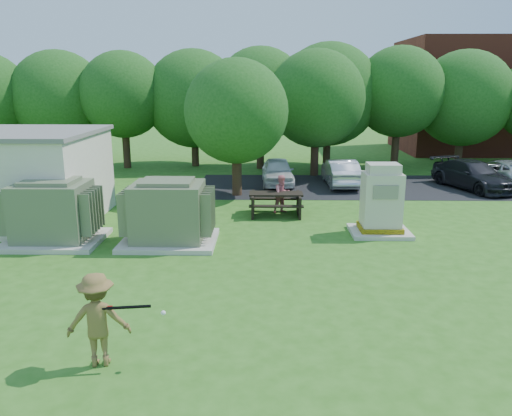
{
  "coord_description": "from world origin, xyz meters",
  "views": [
    {
      "loc": [
        0.26,
        -10.77,
        5.07
      ],
      "look_at": [
        0.0,
        4.0,
        1.3
      ],
      "focal_mm": 35.0,
      "sensor_mm": 36.0,
      "label": 1
    }
  ],
  "objects_px": {
    "generator_cabinet": "(381,204)",
    "batter": "(98,320)",
    "transformer_left": "(53,213)",
    "car_silver_a": "(340,172)",
    "transformer_right": "(168,214)",
    "picnic_table": "(276,201)",
    "person_at_picnic": "(282,194)",
    "car_silver_b": "(502,172)",
    "car_white": "(278,171)",
    "car_dark": "(473,175)"
  },
  "relations": [
    {
      "from": "generator_cabinet",
      "to": "batter",
      "type": "relative_size",
      "value": 1.37
    },
    {
      "from": "transformer_left",
      "to": "car_silver_a",
      "type": "xyz_separation_m",
      "value": [
        10.53,
        9.24,
        -0.31
      ]
    },
    {
      "from": "transformer_right",
      "to": "car_silver_a",
      "type": "distance_m",
      "value": 11.5
    },
    {
      "from": "picnic_table",
      "to": "batter",
      "type": "height_order",
      "value": "batter"
    },
    {
      "from": "generator_cabinet",
      "to": "car_silver_a",
      "type": "height_order",
      "value": "generator_cabinet"
    },
    {
      "from": "generator_cabinet",
      "to": "picnic_table",
      "type": "relative_size",
      "value": 1.18
    },
    {
      "from": "person_at_picnic",
      "to": "car_silver_b",
      "type": "xyz_separation_m",
      "value": [
        11.19,
        5.65,
        -0.11
      ]
    },
    {
      "from": "car_white",
      "to": "car_silver_b",
      "type": "distance_m",
      "value": 11.23
    },
    {
      "from": "transformer_right",
      "to": "person_at_picnic",
      "type": "xyz_separation_m",
      "value": [
        3.76,
        3.87,
        -0.22
      ]
    },
    {
      "from": "transformer_right",
      "to": "picnic_table",
      "type": "xyz_separation_m",
      "value": [
        3.5,
        3.52,
        -0.42
      ]
    },
    {
      "from": "car_silver_a",
      "to": "person_at_picnic",
      "type": "bearing_deg",
      "value": 58.6
    },
    {
      "from": "car_silver_a",
      "to": "car_silver_b",
      "type": "height_order",
      "value": "car_silver_a"
    },
    {
      "from": "car_silver_a",
      "to": "car_silver_b",
      "type": "xyz_separation_m",
      "value": [
        8.12,
        0.27,
        -0.02
      ]
    },
    {
      "from": "person_at_picnic",
      "to": "car_silver_b",
      "type": "distance_m",
      "value": 12.54
    },
    {
      "from": "picnic_table",
      "to": "car_silver_a",
      "type": "bearing_deg",
      "value": 59.81
    },
    {
      "from": "person_at_picnic",
      "to": "car_white",
      "type": "xyz_separation_m",
      "value": [
        -0.04,
        5.69,
        -0.11
      ]
    },
    {
      "from": "transformer_left",
      "to": "person_at_picnic",
      "type": "height_order",
      "value": "transformer_left"
    },
    {
      "from": "transformer_left",
      "to": "person_at_picnic",
      "type": "distance_m",
      "value": 8.4
    },
    {
      "from": "generator_cabinet",
      "to": "car_white",
      "type": "bearing_deg",
      "value": 111.22
    },
    {
      "from": "car_silver_b",
      "to": "batter",
      "type": "bearing_deg",
      "value": 36.33
    },
    {
      "from": "person_at_picnic",
      "to": "generator_cabinet",
      "type": "bearing_deg",
      "value": -68.66
    },
    {
      "from": "car_dark",
      "to": "car_silver_b",
      "type": "xyz_separation_m",
      "value": [
        1.85,
        0.98,
        -0.04
      ]
    },
    {
      "from": "batter",
      "to": "transformer_left",
      "type": "bearing_deg",
      "value": -70.97
    },
    {
      "from": "car_white",
      "to": "car_silver_a",
      "type": "relative_size",
      "value": 0.95
    },
    {
      "from": "batter",
      "to": "car_dark",
      "type": "height_order",
      "value": "batter"
    },
    {
      "from": "person_at_picnic",
      "to": "transformer_right",
      "type": "bearing_deg",
      "value": -162.4
    },
    {
      "from": "car_dark",
      "to": "car_silver_b",
      "type": "distance_m",
      "value": 2.09
    },
    {
      "from": "generator_cabinet",
      "to": "picnic_table",
      "type": "height_order",
      "value": "generator_cabinet"
    },
    {
      "from": "batter",
      "to": "car_silver_b",
      "type": "distance_m",
      "value": 22.31
    },
    {
      "from": "person_at_picnic",
      "to": "car_white",
      "type": "height_order",
      "value": "person_at_picnic"
    },
    {
      "from": "transformer_left",
      "to": "car_white",
      "type": "relative_size",
      "value": 0.79
    },
    {
      "from": "transformer_right",
      "to": "picnic_table",
      "type": "height_order",
      "value": "transformer_right"
    },
    {
      "from": "car_silver_a",
      "to": "car_dark",
      "type": "xyz_separation_m",
      "value": [
        6.27,
        -0.7,
        0.01
      ]
    },
    {
      "from": "picnic_table",
      "to": "person_at_picnic",
      "type": "height_order",
      "value": "person_at_picnic"
    },
    {
      "from": "batter",
      "to": "car_silver_b",
      "type": "height_order",
      "value": "batter"
    },
    {
      "from": "transformer_right",
      "to": "picnic_table",
      "type": "bearing_deg",
      "value": 45.13
    },
    {
      "from": "transformer_right",
      "to": "car_dark",
      "type": "height_order",
      "value": "transformer_right"
    },
    {
      "from": "car_dark",
      "to": "batter",
      "type": "bearing_deg",
      "value": -148.98
    },
    {
      "from": "car_silver_b",
      "to": "generator_cabinet",
      "type": "bearing_deg",
      "value": 34.79
    },
    {
      "from": "generator_cabinet",
      "to": "person_at_picnic",
      "type": "height_order",
      "value": "generator_cabinet"
    },
    {
      "from": "transformer_left",
      "to": "picnic_table",
      "type": "bearing_deg",
      "value": 26.04
    },
    {
      "from": "person_at_picnic",
      "to": "transformer_left",
      "type": "bearing_deg",
      "value": 179.17
    },
    {
      "from": "transformer_left",
      "to": "generator_cabinet",
      "type": "distance_m",
      "value": 10.75
    },
    {
      "from": "generator_cabinet",
      "to": "car_dark",
      "type": "height_order",
      "value": "generator_cabinet"
    },
    {
      "from": "picnic_table",
      "to": "batter",
      "type": "bearing_deg",
      "value": -108.03
    },
    {
      "from": "car_dark",
      "to": "car_silver_b",
      "type": "relative_size",
      "value": 1.01
    },
    {
      "from": "batter",
      "to": "person_at_picnic",
      "type": "xyz_separation_m",
      "value": [
        3.71,
        10.96,
        -0.13
      ]
    },
    {
      "from": "transformer_right",
      "to": "car_dark",
      "type": "xyz_separation_m",
      "value": [
        13.1,
        8.54,
        -0.29
      ]
    },
    {
      "from": "generator_cabinet",
      "to": "person_at_picnic",
      "type": "xyz_separation_m",
      "value": [
        -3.24,
        2.76,
        -0.31
      ]
    },
    {
      "from": "batter",
      "to": "car_silver_a",
      "type": "relative_size",
      "value": 0.44
    }
  ]
}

